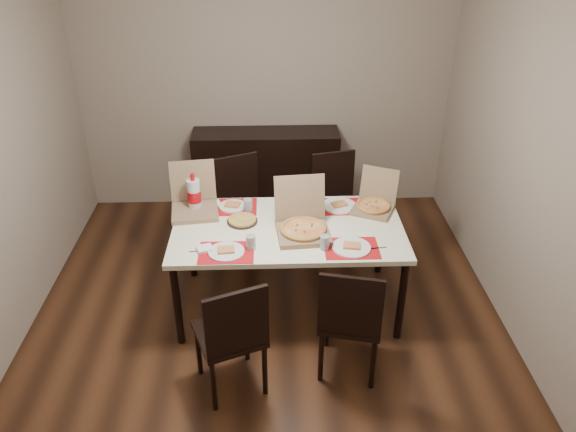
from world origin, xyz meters
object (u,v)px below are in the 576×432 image
object	(u,v)px
pizza_box_center	(302,226)
sideboard	(266,172)
chair_near_right	(351,317)
chair_far_right	(336,198)
dining_table	(288,234)
chair_far_left	(241,202)
chair_near_left	(232,334)
soda_bottle	(194,195)
dip_bowl	(292,218)

from	to	relation	value
pizza_box_center	sideboard	bearing A→B (deg)	99.29
chair_near_right	chair_far_right	bearing A→B (deg)	87.03
sideboard	chair_near_right	size ratio (longest dim) A/B	1.61
dining_table	chair_far_left	xyz separation A→B (m)	(-0.41, 0.88, -0.17)
sideboard	chair_near_left	distance (m)	2.58
pizza_box_center	soda_bottle	size ratio (longest dim) A/B	1.43
sideboard	chair_far_right	bearing A→B (deg)	-47.00
dip_bowl	pizza_box_center	bearing A→B (deg)	-69.78
chair_far_left	dip_bowl	distance (m)	0.91
dining_table	pizza_box_center	bearing A→B (deg)	-38.03
sideboard	dining_table	world-z (taller)	sideboard
dip_bowl	soda_bottle	size ratio (longest dim) A/B	0.39
chair_near_right	soda_bottle	size ratio (longest dim) A/B	2.83
chair_far_right	dip_bowl	xyz separation A→B (m)	(-0.46, -0.80, 0.25)
sideboard	chair_near_left	world-z (taller)	chair_near_left
chair_near_left	sideboard	bearing A→B (deg)	85.00
dining_table	chair_far_right	bearing A→B (deg)	62.10
chair_near_left	pizza_box_center	bearing A→B (deg)	59.57
chair_far_left	pizza_box_center	bearing A→B (deg)	-61.88
chair_near_left	chair_near_right	world-z (taller)	same
chair_near_right	chair_near_left	bearing A→B (deg)	-170.18
sideboard	dining_table	xyz separation A→B (m)	(0.17, -1.63, 0.23)
chair_far_left	soda_bottle	size ratio (longest dim) A/B	2.83
sideboard	dining_table	distance (m)	1.65
chair_far_right	soda_bottle	size ratio (longest dim) A/B	2.83
pizza_box_center	chair_near_left	bearing A→B (deg)	-120.43
dining_table	chair_far_right	size ratio (longest dim) A/B	1.94
sideboard	pizza_box_center	bearing A→B (deg)	-80.71
chair_far_left	chair_far_right	bearing A→B (deg)	2.92
sideboard	soda_bottle	distance (m)	1.52
chair_near_left	chair_far_right	world-z (taller)	same
chair_far_right	soda_bottle	bearing A→B (deg)	-153.16
chair_near_left	soda_bottle	world-z (taller)	soda_bottle
chair_far_left	soda_bottle	world-z (taller)	soda_bottle
chair_far_left	chair_far_right	size ratio (longest dim) A/B	1.00
sideboard	chair_far_right	size ratio (longest dim) A/B	1.61
sideboard	dip_bowl	size ratio (longest dim) A/B	11.76
chair_near_left	soda_bottle	xyz separation A→B (m)	(-0.35, 1.24, 0.38)
dip_bowl	soda_bottle	xyz separation A→B (m)	(-0.78, 0.17, 0.12)
chair_near_left	chair_far_left	distance (m)	1.82
dining_table	dip_bowl	bearing A→B (deg)	75.02
chair_far_left	chair_far_right	world-z (taller)	same
dip_bowl	chair_far_left	bearing A→B (deg)	120.08
sideboard	dining_table	bearing A→B (deg)	-83.94
sideboard	chair_far_right	distance (m)	0.97
chair_far_right	soda_bottle	distance (m)	1.44
chair_near_left	chair_near_right	xyz separation A→B (m)	(0.80, 0.14, 0.00)
dining_table	chair_far_left	bearing A→B (deg)	114.84
sideboard	soda_bottle	world-z (taller)	soda_bottle
chair_far_right	pizza_box_center	size ratio (longest dim) A/B	1.98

